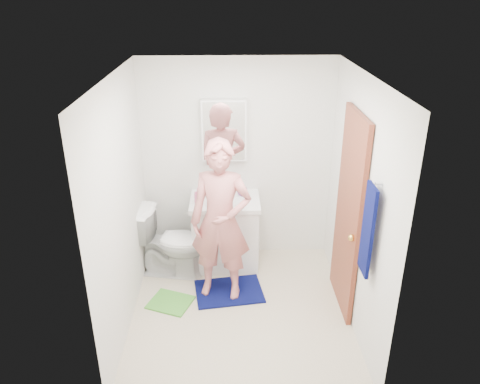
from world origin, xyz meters
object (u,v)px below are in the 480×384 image
soap_dispenser (198,195)px  towel (368,230)px  toothbrush_cup (242,192)px  vanity_cabinet (225,234)px  toilet (172,242)px  medicine_cabinet (224,130)px  man (221,222)px

soap_dispenser → towel: bearing=-43.7°
soap_dispenser → toothbrush_cup: soap_dispenser is taller
vanity_cabinet → toilet: toilet is taller
medicine_cabinet → soap_dispenser: size_ratio=4.09×
soap_dispenser → toothbrush_cup: (0.50, 0.18, -0.04)m
soap_dispenser → toothbrush_cup: 0.53m
soap_dispenser → medicine_cabinet: bearing=44.5°
toothbrush_cup → medicine_cabinet: bearing=149.2°
medicine_cabinet → toothbrush_cup: size_ratio=5.89×
soap_dispenser → toothbrush_cup: bearing=19.5°
vanity_cabinet → medicine_cabinet: size_ratio=1.14×
vanity_cabinet → medicine_cabinet: (0.00, 0.22, 1.20)m
soap_dispenser → man: man is taller
vanity_cabinet → towel: towel is taller
toilet → man: 0.86m
towel → soap_dispenser: 2.07m
vanity_cabinet → man: (-0.04, -0.61, 0.49)m
medicine_cabinet → man: bearing=-92.7°
man → towel: bearing=-25.2°
towel → man: 1.55m
man → medicine_cabinet: bearing=97.7°
vanity_cabinet → soap_dispenser: 0.62m
toothbrush_cup → towel: bearing=-58.3°
vanity_cabinet → soap_dispenser: size_ratio=4.67×
vanity_cabinet → medicine_cabinet: bearing=90.0°
medicine_cabinet → toilet: (-0.61, -0.41, -1.19)m
toilet → toothbrush_cup: 0.99m
vanity_cabinet → soap_dispenser: (-0.30, -0.07, 0.54)m
medicine_cabinet → man: 1.10m
medicine_cabinet → man: (-0.04, -0.83, -0.71)m
medicine_cabinet → toothbrush_cup: (0.20, -0.12, -0.70)m
toothbrush_cup → vanity_cabinet: bearing=-151.9°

